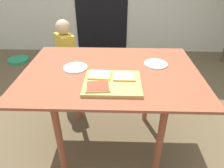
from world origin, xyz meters
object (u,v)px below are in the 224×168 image
child_left (67,58)px  dining_table (111,82)px  cutting_board (112,83)px  plate_white_left (75,68)px  garden_hose_coil (18,60)px  pizza_slice_far_right (124,76)px  pizza_slice_near_left (98,86)px  pizza_slice_far_left (100,75)px  plate_white_right (156,64)px

child_left → dining_table: bearing=-54.6°
dining_table → cutting_board: cutting_board is taller
dining_table → cutting_board: size_ratio=3.47×
plate_white_left → garden_hose_coil: 2.36m
plate_white_left → child_left: bearing=109.6°
cutting_board → pizza_slice_far_right: 0.10m
pizza_slice_near_left → pizza_slice_far_left: bearing=89.5°
pizza_slice_far_right → pizza_slice_far_left: size_ratio=0.97×
pizza_slice_far_left → child_left: bearing=118.0°
cutting_board → garden_hose_coil: bearing=130.1°
cutting_board → pizza_slice_far_right: (0.08, 0.07, 0.02)m
pizza_slice_far_left → child_left: child_left is taller
pizza_slice_far_right → pizza_slice_near_left: bearing=-140.7°
pizza_slice_far_right → plate_white_right: 0.36m
dining_table → pizza_slice_far_right: pizza_slice_far_right is taller
garden_hose_coil → pizza_slice_far_right: bearing=-47.6°
child_left → plate_white_right: bearing=-35.2°
plate_white_right → garden_hose_coil: plate_white_right is taller
dining_table → pizza_slice_near_left: size_ratio=7.95×
pizza_slice_far_right → plate_white_right: (0.26, 0.25, -0.02)m
cutting_board → garden_hose_coil: cutting_board is taller
dining_table → pizza_slice_far_right: (0.10, -0.13, 0.13)m
cutting_board → child_left: 1.11m
pizza_slice_far_left → garden_hose_coil: (-1.58, 1.90, -0.78)m
cutting_board → plate_white_left: size_ratio=2.06×
cutting_board → plate_white_left: (-0.29, 0.23, -0.01)m
pizza_slice_far_right → plate_white_left: (-0.37, 0.16, -0.02)m
plate_white_right → child_left: child_left is taller
pizza_slice_near_left → pizza_slice_far_right: (0.17, 0.14, 0.00)m
cutting_board → pizza_slice_near_left: (-0.09, -0.07, 0.02)m
child_left → pizza_slice_far_left: bearing=-62.0°
plate_white_right → pizza_slice_far_left: bearing=-151.4°
cutting_board → plate_white_right: (0.34, 0.31, -0.01)m
cutting_board → child_left: bearing=120.2°
plate_white_right → child_left: (-0.88, 0.62, -0.24)m
pizza_slice_near_left → plate_white_right: 0.58m
plate_white_left → pizza_slice_near_left: bearing=-56.3°
pizza_slice_far_left → plate_white_right: (0.43, 0.23, -0.02)m
plate_white_right → garden_hose_coil: size_ratio=0.54×
dining_table → pizza_slice_near_left: bearing=-105.4°
pizza_slice_far_right → plate_white_left: pizza_slice_far_right is taller
pizza_slice_near_left → garden_hose_coil: size_ratio=0.48×
cutting_board → pizza_slice_near_left: size_ratio=2.29×
pizza_slice_far_right → pizza_slice_far_left: same height
pizza_slice_near_left → pizza_slice_far_right: size_ratio=1.06×
plate_white_left → dining_table: bearing=-7.2°
dining_table → pizza_slice_far_right: bearing=-52.8°
pizza_slice_far_left → plate_white_right: bearing=28.6°
cutting_board → plate_white_left: 0.37m
dining_table → plate_white_left: bearing=172.8°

